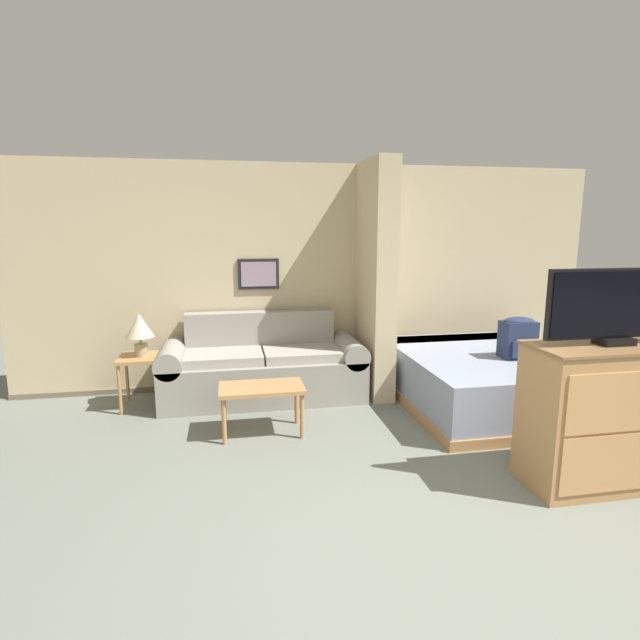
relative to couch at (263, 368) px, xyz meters
The scene contains 11 objects.
ground_plane 3.23m from the couch, 77.80° to the right, with size 20.00×20.00×0.00m, color slate.
wall_back 1.26m from the couch, 35.44° to the left, with size 6.90×0.16×2.60m.
wall_partition_pillar 1.59m from the couch, ahead, with size 0.24×0.88×2.60m.
couch is the anchor object (origin of this frame).
coffee_table 1.00m from the couch, 94.76° to the right, with size 0.77×0.44×0.45m.
side_table 1.27m from the couch, behind, with size 0.46×0.46×0.55m.
table_lamp 1.37m from the couch, behind, with size 0.29×0.29×0.45m.
tv_dresser 3.33m from the couch, 45.59° to the right, with size 1.18×0.53×1.06m.
tv 3.47m from the couch, 45.57° to the right, with size 1.10×0.16×0.54m.
bed 2.47m from the couch, 15.33° to the right, with size 1.88×2.08×0.56m.
backpack 2.72m from the couch, 19.07° to the right, with size 0.34×0.24×0.42m.
Camera 1 is at (-1.04, -2.23, 1.88)m, focal length 28.00 mm.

